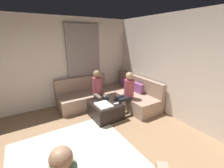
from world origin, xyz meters
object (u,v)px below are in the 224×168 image
(coffee_mug, at_px, (107,98))
(game_remote, at_px, (116,103))
(ottoman, at_px, (106,110))
(person_on_couch_back, at_px, (126,91))
(sectional_couch, at_px, (111,96))
(person_on_couch_side, at_px, (99,89))

(coffee_mug, distance_m, game_remote, 0.40)
(ottoman, xyz_separation_m, coffee_mug, (-0.22, 0.18, 0.26))
(game_remote, bearing_deg, person_on_couch_back, 106.52)
(sectional_couch, bearing_deg, person_on_couch_back, 4.36)
(sectional_couch, xyz_separation_m, person_on_couch_side, (0.15, -0.52, 0.38))
(sectional_couch, relative_size, person_on_couch_side, 2.12)
(sectional_couch, height_order, ottoman, sectional_couch)
(sectional_couch, relative_size, person_on_couch_back, 2.12)
(ottoman, distance_m, person_on_couch_back, 0.78)
(person_on_couch_side, bearing_deg, game_remote, 102.98)
(ottoman, xyz_separation_m, game_remote, (0.18, 0.22, 0.22))
(ottoman, relative_size, person_on_couch_back, 0.63)
(person_on_couch_back, bearing_deg, person_on_couch_side, 44.84)
(sectional_couch, distance_m, coffee_mug, 0.62)
(person_on_couch_back, distance_m, person_on_couch_side, 0.81)
(ottoman, bearing_deg, person_on_couch_side, 173.42)
(ottoman, relative_size, person_on_couch_side, 0.63)
(coffee_mug, bearing_deg, game_remote, 5.71)
(coffee_mug, height_order, person_on_couch_back, person_on_couch_back)
(game_remote, bearing_deg, coffee_mug, -174.29)
(ottoman, relative_size, game_remote, 5.07)
(person_on_couch_side, bearing_deg, ottoman, 83.42)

